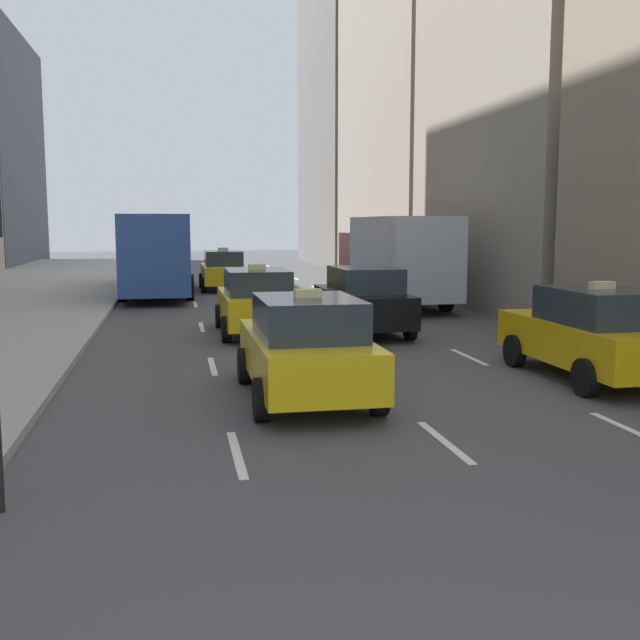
# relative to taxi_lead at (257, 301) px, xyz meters

# --- Properties ---
(sidewalk_left) EXTENTS (8.00, 66.00, 0.15)m
(sidewalk_left) POSITION_rel_taxi_lead_xyz_m (-8.20, 8.62, -0.81)
(sidewalk_left) COLOR #9E9E99
(sidewalk_left) RESTS_ON ground
(lane_markings) EXTENTS (5.72, 56.00, 0.01)m
(lane_markings) POSITION_rel_taxi_lead_xyz_m (1.40, 4.62, -0.87)
(lane_markings) COLOR white
(lane_markings) RESTS_ON ground
(taxi_lead) EXTENTS (2.02, 4.40, 1.87)m
(taxi_lead) POSITION_rel_taxi_lead_xyz_m (0.00, 0.00, 0.00)
(taxi_lead) COLOR yellow
(taxi_lead) RESTS_ON ground
(taxi_second) EXTENTS (2.02, 4.40, 1.87)m
(taxi_second) POSITION_rel_taxi_lead_xyz_m (0.00, -7.54, 0.00)
(taxi_second) COLOR yellow
(taxi_second) RESTS_ON ground
(taxi_third) EXTENTS (2.02, 4.40, 1.87)m
(taxi_third) POSITION_rel_taxi_lead_xyz_m (5.60, -7.01, 0.00)
(taxi_third) COLOR yellow
(taxi_third) RESTS_ON ground
(taxi_fourth) EXTENTS (2.02, 4.40, 1.87)m
(taxi_fourth) POSITION_rel_taxi_lead_xyz_m (0.00, 13.56, 0.00)
(taxi_fourth) COLOR yellow
(taxi_fourth) RESTS_ON ground
(sedan_black_near) EXTENTS (2.02, 4.45, 1.78)m
(sedan_black_near) POSITION_rel_taxi_lead_xyz_m (2.80, -0.42, 0.02)
(sedan_black_near) COLOR black
(sedan_black_near) RESTS_ON ground
(city_bus) EXTENTS (2.80, 11.61, 3.25)m
(city_bus) POSITION_rel_taxi_lead_xyz_m (-2.81, 12.45, 0.91)
(city_bus) COLOR #2D519E
(city_bus) RESTS_ON ground
(box_truck) EXTENTS (2.58, 8.40, 3.15)m
(box_truck) POSITION_rel_taxi_lead_xyz_m (5.60, 6.04, 0.83)
(box_truck) COLOR maroon
(box_truck) RESTS_ON ground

